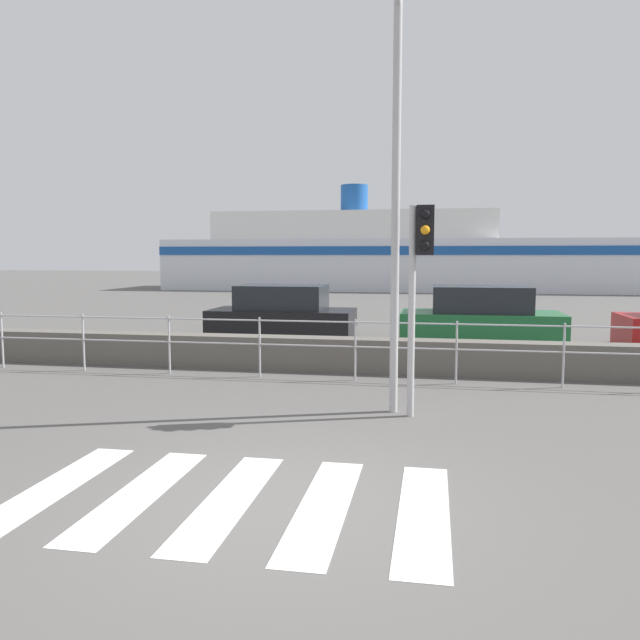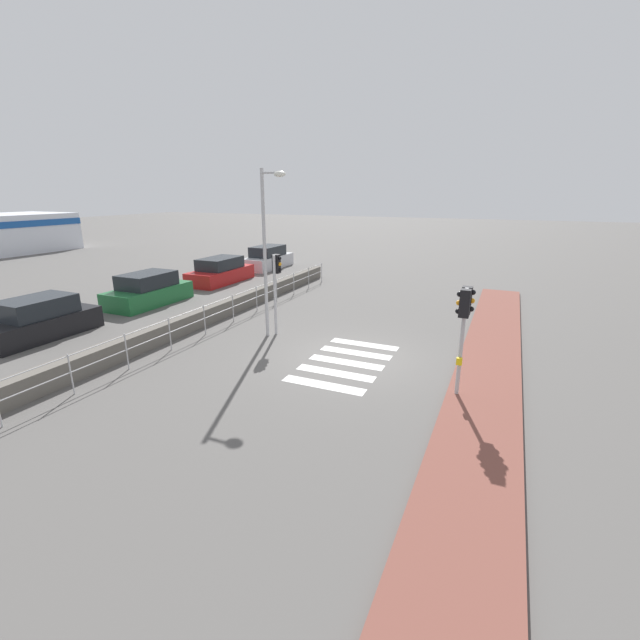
% 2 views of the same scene
% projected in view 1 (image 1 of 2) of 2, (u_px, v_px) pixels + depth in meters
% --- Properties ---
extents(ground_plane, '(160.00, 160.00, 0.00)m').
position_uv_depth(ground_plane, '(277.00, 503.00, 5.76)').
color(ground_plane, '#565451').
extents(crosswalk, '(4.05, 2.40, 0.01)m').
position_uv_depth(crosswalk, '(229.00, 499.00, 5.84)').
color(crosswalk, silver).
rests_on(crosswalk, ground_plane).
extents(seawall, '(24.09, 0.55, 0.66)m').
position_uv_depth(seawall, '(361.00, 355.00, 12.25)').
color(seawall, '#605B54').
rests_on(seawall, ground_plane).
extents(harbor_fence, '(21.72, 0.04, 1.13)m').
position_uv_depth(harbor_fence, '(355.00, 340.00, 11.35)').
color(harbor_fence, '#B2B2B5').
rests_on(harbor_fence, ground_plane).
extents(traffic_light_far, '(0.34, 0.32, 2.96)m').
position_uv_depth(traffic_light_far, '(420.00, 263.00, 8.62)').
color(traffic_light_far, '#B2B2B5').
rests_on(traffic_light_far, ground_plane).
extents(streetlamp, '(0.32, 0.95, 5.88)m').
position_uv_depth(streetlamp, '(396.00, 156.00, 8.60)').
color(streetlamp, '#B2B2B5').
rests_on(streetlamp, ground_plane).
extents(ferry_boat, '(32.47, 6.69, 6.90)m').
position_uv_depth(ferry_boat, '(401.00, 257.00, 41.12)').
color(ferry_boat, silver).
rests_on(ferry_boat, ground_plane).
extents(parked_car_black, '(3.90, 1.83, 1.47)m').
position_uv_depth(parked_car_black, '(282.00, 316.00, 17.06)').
color(parked_car_black, black).
rests_on(parked_car_black, ground_plane).
extents(parked_car_green, '(4.07, 1.87, 1.49)m').
position_uv_depth(parked_car_green, '(481.00, 319.00, 16.11)').
color(parked_car_green, '#1E6633').
rests_on(parked_car_green, ground_plane).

